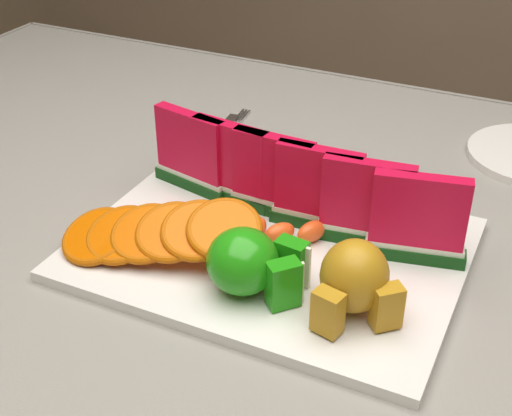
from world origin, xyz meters
TOP-DOWN VIEW (x-y plane):
  - table at (0.00, 0.00)m, footprint 1.40×0.90m
  - tablecloth at (0.00, 0.00)m, footprint 1.53×1.03m
  - platter at (0.02, -0.01)m, footprint 0.40×0.30m
  - apple_cluster at (0.03, -0.09)m, footprint 0.11×0.09m
  - pear_cluster at (0.13, -0.08)m, footprint 0.09×0.09m
  - fork at (-0.17, 0.21)m, footprint 0.03×0.20m
  - watermelon_row at (0.02, 0.04)m, footprint 0.39×0.07m
  - orange_fan_front at (-0.08, -0.08)m, footprint 0.23×0.14m
  - orange_fan_back at (-0.01, 0.10)m, footprint 0.28×0.09m
  - tangerine_segments at (-0.01, -0.00)m, footprint 0.15×0.06m

SIDE VIEW (x-z plane):
  - table at x=0.00m, z-range 0.28..1.03m
  - tablecloth at x=0.00m, z-range 0.62..0.82m
  - fork at x=-0.17m, z-range 0.76..0.76m
  - platter at x=0.02m, z-range 0.76..0.77m
  - tangerine_segments at x=-0.01m, z-range 0.77..0.79m
  - orange_fan_back at x=-0.01m, z-range 0.77..0.81m
  - orange_fan_front at x=-0.08m, z-range 0.77..0.83m
  - apple_cluster at x=0.03m, z-range 0.77..0.84m
  - pear_cluster at x=0.13m, z-range 0.77..0.84m
  - watermelon_row at x=0.02m, z-range 0.77..0.87m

